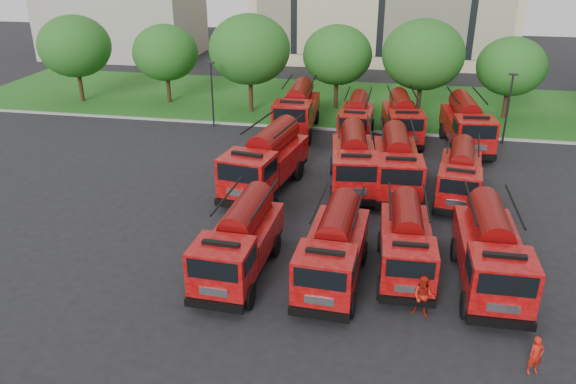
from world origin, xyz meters
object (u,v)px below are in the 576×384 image
Objects in this scene: fire_truck_0 at (240,241)px; fire_truck_2 at (406,242)px; firefighter_5 at (485,226)px; fire_truck_4 at (266,160)px; firefighter_2 at (522,317)px; firefighter_1 at (421,316)px; fire_truck_6 at (397,163)px; firefighter_0 at (532,372)px; fire_truck_9 at (356,118)px; firefighter_3 at (481,260)px; fire_truck_7 at (460,174)px; fire_truck_8 at (297,109)px; firefighter_4 at (273,201)px; fire_truck_5 at (354,160)px; fire_truck_1 at (334,248)px; fire_truck_10 at (402,118)px; fire_truck_3 at (491,251)px; fire_truck_11 at (466,124)px.

fire_truck_0 reaches higher than fire_truck_2.
firefighter_5 is at bearing 32.83° from fire_truck_0.
firefighter_2 is at bearing -29.40° from fire_truck_4.
fire_truck_4 reaches higher than firefighter_1.
fire_truck_6 is 15.76m from firefighter_0.
fire_truck_0 is 12.44m from firefighter_0.
fire_truck_4 is 11.39m from fire_truck_9.
firefighter_3 is (-1.04, 4.17, 0.00)m from firefighter_2.
fire_truck_0 reaches higher than firefighter_1.
firefighter_3 is (0.55, -6.86, -1.49)m from fire_truck_7.
fire_truck_4 is 18.47m from firefighter_0.
fire_truck_8 is 27.71m from firefighter_0.
firefighter_5 is at bearing -63.19° from fire_truck_7.
firefighter_4 is at bearing -160.30° from fire_truck_6.
firefighter_0 is at bearing -69.87° from fire_truck_5.
fire_truck_7 reaches higher than firefighter_2.
fire_truck_1 is 0.96× the size of fire_truck_10.
firefighter_5 is (4.43, -13.32, -1.60)m from fire_truck_10.
fire_truck_5 reaches higher than fire_truck_3.
fire_truck_4 is 1.09× the size of fire_truck_5.
fire_truck_1 is 20.79m from fire_truck_8.
fire_truck_1 is at bearing 80.77° from firefighter_2.
firefighter_5 is at bearing 82.21° from fire_truck_3.
firefighter_5 is at bearing -78.01° from fire_truck_10.
fire_truck_5 reaches higher than fire_truck_2.
firefighter_2 is 0.86× the size of firefighter_5.
firefighter_1 is at bearing 171.05° from firefighter_4.
fire_truck_4 reaches higher than fire_truck_3.
fire_truck_5 is 12.97m from firefighter_1.
fire_truck_11 is (4.48, -0.95, 0.11)m from fire_truck_10.
fire_truck_9 is at bearing 114.51° from firefighter_1.
firefighter_3 is (10.74, 3.04, -1.59)m from fire_truck_0.
fire_truck_4 reaches higher than firefighter_0.
fire_truck_0 is 0.91× the size of fire_truck_8.
fire_truck_4 reaches higher than fire_truck_5.
fire_truck_0 is 1.05× the size of fire_truck_7.
firefighter_1 is (-3.55, -20.76, -1.72)m from fire_truck_11.
fire_truck_7 is 0.87× the size of fire_truck_11.
fire_truck_8 is (-8.11, 18.84, 0.30)m from fire_truck_2.
fire_truck_7 is at bearing 60.92° from fire_truck_1.
firefighter_4 is 1.01× the size of firefighter_5.
fire_truck_4 is 7.65m from fire_truck_6.
fire_truck_3 is 2.92m from firefighter_2.
fire_truck_8 is at bearing 123.81° from fire_truck_6.
firefighter_1 is at bearing 99.73° from firefighter_2.
fire_truck_0 is 4.48× the size of firefighter_2.
firefighter_0 is at bearing -18.00° from fire_truck_0.
fire_truck_6 reaches higher than fire_truck_7.
fire_truck_9 reaches higher than firefighter_5.
fire_truck_7 is 4.02× the size of firefighter_3.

